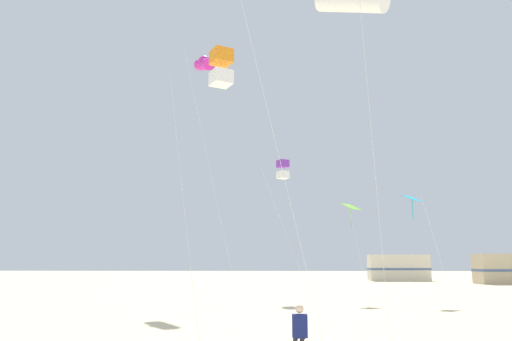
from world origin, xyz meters
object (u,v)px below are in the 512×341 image
at_px(kite_tube_white, 351,0).
at_px(kite_box_violet, 283,170).
at_px(kite_box_orange, 221,68).
at_px(kite_tube_magenta, 204,64).
at_px(rv_van_cream, 398,268).
at_px(rv_van_tan, 510,269).
at_px(kite_diamond_lime, 351,210).
at_px(kite_flyer_standing, 300,328).
at_px(kite_diamond_cyan, 413,202).

height_order(kite_tube_white, kite_box_violet, kite_tube_white).
bearing_deg(kite_box_orange, kite_tube_magenta, 100.82).
distance_m(rv_van_cream, rv_van_tan, 11.21).
relative_size(kite_diamond_lime, rv_van_cream, 0.82).
height_order(rv_van_cream, rv_van_tan, same).
xyz_separation_m(kite_box_orange, kite_box_violet, (2.13, 15.08, -0.44)).
bearing_deg(kite_box_violet, kite_tube_white, -82.24).
bearing_deg(kite_tube_white, kite_tube_magenta, 116.86).
xyz_separation_m(kite_diamond_lime, rv_van_cream, (9.18, 27.89, -3.56)).
height_order(kite_tube_white, rv_van_tan, kite_tube_white).
distance_m(kite_flyer_standing, rv_van_tan, 42.49).
distance_m(kite_tube_white, kite_diamond_cyan, 13.99).
distance_m(kite_flyer_standing, rv_van_cream, 45.34).
bearing_deg(kite_diamond_cyan, kite_tube_white, -112.31).
distance_m(kite_flyer_standing, kite_box_orange, 8.18).
height_order(kite_tube_magenta, kite_diamond_cyan, kite_tube_magenta).
distance_m(kite_diamond_lime, rv_van_tan, 27.86).
distance_m(kite_flyer_standing, kite_tube_magenta, 21.39).
relative_size(kite_diamond_cyan, rv_van_tan, 0.86).
height_order(kite_box_orange, kite_diamond_lime, kite_box_orange).
xyz_separation_m(kite_box_violet, rv_van_cream, (12.92, 25.84, -6.23)).
bearing_deg(kite_flyer_standing, kite_tube_white, -127.77).
xyz_separation_m(kite_tube_magenta, rv_van_tan, (26.45, 20.46, -12.49)).
height_order(kite_flyer_standing, kite_diamond_lime, kite_diamond_lime).
bearing_deg(kite_diamond_lime, kite_box_violet, 151.26).
bearing_deg(kite_box_orange, kite_tube_white, 3.26).
relative_size(kite_flyer_standing, kite_box_orange, 0.13).
xyz_separation_m(kite_box_orange, rv_van_tan, (23.87, 33.99, -6.67)).
height_order(kite_flyer_standing, kite_tube_white, kite_tube_white).
xyz_separation_m(kite_flyer_standing, kite_tube_white, (1.95, 2.79, 9.79)).
relative_size(kite_tube_magenta, kite_tube_white, 1.31).
relative_size(kite_box_orange, kite_diamond_cyan, 1.52).
height_order(kite_diamond_lime, rv_van_cream, kite_diamond_lime).
bearing_deg(rv_van_tan, kite_box_violet, -143.47).
distance_m(kite_box_orange, rv_van_tan, 42.06).
bearing_deg(rv_van_tan, kite_tube_magenta, -146.77).
distance_m(kite_tube_magenta, kite_box_violet, 7.98).
height_order(kite_diamond_cyan, rv_van_cream, kite_diamond_cyan).
bearing_deg(rv_van_tan, rv_van_cream, 137.37).
bearing_deg(kite_diamond_cyan, rv_van_tan, 55.75).
height_order(kite_flyer_standing, kite_box_orange, kite_box_orange).
bearing_deg(rv_van_cream, rv_van_tan, -37.87).
xyz_separation_m(kite_flyer_standing, kite_diamond_lime, (3.67, 15.58, 4.34)).
bearing_deg(kite_diamond_cyan, kite_flyer_standing, -114.92).
bearing_deg(rv_van_cream, kite_box_orange, -109.92).
height_order(kite_box_orange, kite_tube_white, kite_tube_white).
height_order(kite_diamond_lime, kite_box_violet, kite_box_violet).
height_order(kite_diamond_lime, kite_tube_magenta, kite_tube_magenta).
xyz_separation_m(kite_tube_magenta, kite_diamond_cyan, (11.68, -1.25, -8.59)).
bearing_deg(kite_tube_magenta, kite_diamond_lime, -3.41).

